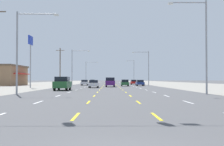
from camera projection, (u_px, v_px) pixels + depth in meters
The scene contains 21 objects.
ground_plane at pixel (110, 86), 71.18m from camera, with size 572.00×572.00×0.00m, color #4C4C4F.
lot_apron_left at pixel (13, 86), 70.93m from camera, with size 28.00×440.00×0.01m, color gray.
lot_apron_right at pixel (208, 86), 71.42m from camera, with size 28.00×440.00×0.01m, color gray.
lane_markings at pixel (110, 83), 109.67m from camera, with size 10.64×227.60×0.01m.
signal_span_wire at pixel (118, 6), 14.89m from camera, with size 26.33×0.53×9.20m.
suv_far_left_nearest at pixel (62, 83), 40.86m from camera, with size 1.98×4.90×1.98m.
sedan_inner_left_near at pixel (94, 84), 53.42m from camera, with size 1.80×4.50×1.46m.
suv_center_turn_mid at pixel (110, 82), 59.79m from camera, with size 1.98×4.90×1.98m.
hatchback_inner_right_midfar at pixel (125, 83), 65.38m from camera, with size 1.72×3.90×1.54m.
sedan_far_right_far at pixel (140, 83), 69.03m from camera, with size 1.80×4.50×1.46m.
sedan_far_left_farther at pixel (85, 82), 74.28m from camera, with size 1.80×4.50×1.46m.
sedan_far_right_farthest at pixel (134, 82), 83.73m from camera, with size 1.80×4.50×1.46m.
sedan_far_left_distant_a at pixel (93, 81), 110.63m from camera, with size 1.80×4.50×1.46m.
pole_sign_left_row_1 at pixel (31, 48), 52.74m from camera, with size 0.24×2.44×9.76m.
streetlight_left_row_0 at pixel (22, 45), 29.98m from camera, with size 4.54×0.26×8.86m.
streetlight_right_row_0 at pixel (203, 40), 30.19m from camera, with size 4.21×0.26×10.13m.
streetlight_left_row_1 at pixel (74, 64), 74.27m from camera, with size 4.79×0.26×9.42m.
streetlight_right_row_1 at pixel (147, 65), 74.45m from camera, with size 4.45×0.26×9.07m.
streetlight_left_row_2 at pixel (87, 70), 118.54m from camera, with size 5.05×0.26×9.07m.
streetlight_right_row_2 at pixel (133, 70), 118.73m from camera, with size 3.43×0.26×9.70m.
utility_pole_left_row_1 at pixel (60, 66), 72.53m from camera, with size 2.20×0.26×9.67m.
Camera 1 is at (-0.29, -5.23, 1.62)m, focal length 45.10 mm.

